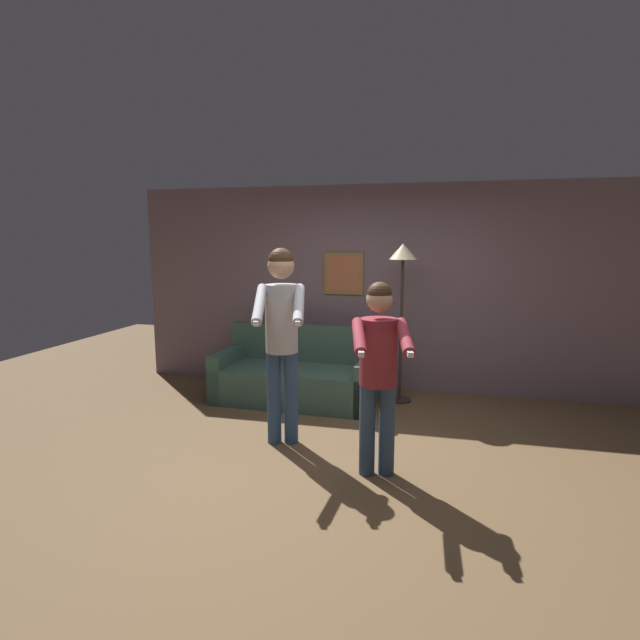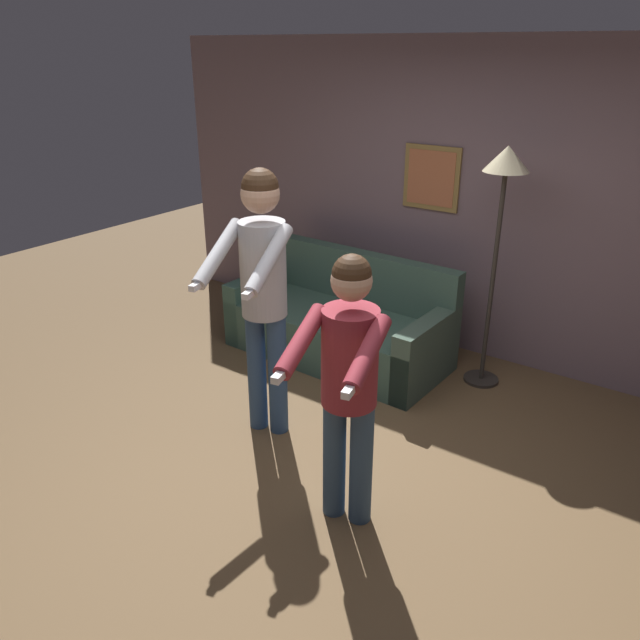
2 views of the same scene
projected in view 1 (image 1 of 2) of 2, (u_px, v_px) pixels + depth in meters
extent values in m
plane|color=brown|center=(342.00, 461.00, 4.36)|extent=(12.00, 12.00, 0.00)
cube|color=slate|center=(377.00, 289.00, 6.35)|extent=(6.40, 0.06, 2.60)
cube|color=olive|center=(344.00, 274.00, 6.38)|extent=(0.50, 0.02, 0.53)
cube|color=#BB6842|center=(343.00, 274.00, 6.37)|extent=(0.42, 0.01, 0.45)
cube|color=#3E5B4C|center=(295.00, 384.00, 5.94)|extent=(1.93, 0.91, 0.42)
cube|color=#3E5B4C|center=(304.00, 343.00, 6.21)|extent=(1.90, 0.20, 0.45)
cube|color=#395A4D|center=(229.00, 373.00, 6.16)|extent=(0.19, 0.85, 0.58)
cube|color=#43594A|center=(368.00, 383.00, 5.70)|extent=(0.19, 0.85, 0.58)
cylinder|color=#332D28|center=(399.00, 400.00, 6.00)|extent=(0.28, 0.28, 0.02)
cylinder|color=#332D28|center=(401.00, 331.00, 5.87)|extent=(0.04, 0.04, 1.67)
cone|color=#F9EAB7|center=(403.00, 251.00, 5.73)|extent=(0.33, 0.33, 0.18)
cylinder|color=#304D73|center=(274.00, 398.00, 4.69)|extent=(0.13, 0.13, 0.88)
cylinder|color=#304D73|center=(291.00, 398.00, 4.69)|extent=(0.13, 0.13, 0.88)
cylinder|color=#B2B2B7|center=(282.00, 318.00, 4.57)|extent=(0.30, 0.30, 0.63)
sphere|color=tan|center=(281.00, 265.00, 4.50)|extent=(0.24, 0.24, 0.24)
sphere|color=#382314|center=(281.00, 261.00, 4.49)|extent=(0.23, 0.23, 0.23)
cylinder|color=#B2B2B7|center=(260.00, 304.00, 4.30)|extent=(0.22, 0.54, 0.32)
cube|color=white|center=(256.00, 322.00, 4.07)|extent=(0.07, 0.16, 0.04)
cylinder|color=#B2B2B7|center=(299.00, 304.00, 4.30)|extent=(0.22, 0.54, 0.32)
cube|color=white|center=(298.00, 322.00, 4.08)|extent=(0.07, 0.16, 0.04)
cylinder|color=#344F6D|center=(367.00, 430.00, 4.06)|extent=(0.13, 0.13, 0.76)
cylinder|color=#344F6D|center=(387.00, 430.00, 4.06)|extent=(0.13, 0.13, 0.76)
cylinder|color=maroon|center=(378.00, 352.00, 3.96)|extent=(0.30, 0.30, 0.54)
sphere|color=tan|center=(379.00, 299.00, 3.89)|extent=(0.21, 0.21, 0.21)
sphere|color=#382314|center=(380.00, 294.00, 3.89)|extent=(0.20, 0.20, 0.20)
cylinder|color=maroon|center=(359.00, 337.00, 3.71)|extent=(0.19, 0.49, 0.23)
cube|color=white|center=(361.00, 353.00, 3.50)|extent=(0.07, 0.16, 0.04)
cylinder|color=maroon|center=(405.00, 337.00, 3.71)|extent=(0.19, 0.49, 0.23)
cube|color=white|center=(409.00, 353.00, 3.50)|extent=(0.07, 0.16, 0.04)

